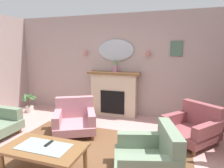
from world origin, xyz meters
The scene contains 14 objects.
wall_back centered at (0.00, 2.59, 1.32)m, with size 7.30×0.10×2.63m, color #B29993.
patterned_rug centered at (0.00, 0.20, 0.01)m, with size 3.20×2.40×0.01m, color brown.
fireplace centered at (-0.25, 2.37, 0.57)m, with size 1.36×0.36×1.16m.
mantel_vase_left centered at (-0.20, 2.34, 1.31)m, with size 0.12×0.12×0.34m.
wall_mirror centered at (-0.25, 2.51, 1.71)m, with size 0.96×0.06×0.56m, color #B2BCC6.
wall_sconce_left centered at (-1.10, 2.46, 1.66)m, with size 0.14×0.14×0.14m, color #D17066.
wall_sconce_right centered at (0.60, 2.46, 1.66)m, with size 0.14×0.14×0.14m, color #D17066.
framed_picture centered at (1.25, 2.52, 1.75)m, with size 0.28×0.03×0.36m, color #4C6B56.
coffee_table centered at (-0.37, -0.36, 0.38)m, with size 1.10×0.60×0.45m.
tv_remote centered at (-0.35, -0.28, 0.45)m, with size 0.04×0.16×0.02m, color black.
armchair_near_fireplace centered at (1.00, 0.10, 0.31)m, with size 1.01×1.00×0.71m.
armchair_by_coffee_table centered at (1.63, 1.40, 0.31)m, with size 1.14×1.14×0.71m.
armchair_beside_couch centered at (-0.70, 1.06, 0.31)m, with size 1.09×1.10×0.71m.
potted_plant_small_fern centered at (-2.55, 1.85, 0.30)m, with size 0.38×0.39×0.59m.
Camera 1 is at (1.25, -2.34, 1.73)m, focal length 30.87 mm.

